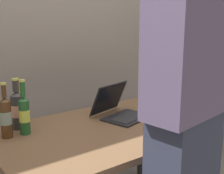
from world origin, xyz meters
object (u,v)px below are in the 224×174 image
beer_bottle_amber (19,108)px  beer_bottle_dark (6,116)px  beer_bottle_brown (24,114)px  laptop (120,109)px  person_figure (186,116)px  beer_bottle_green (17,109)px

beer_bottle_amber → beer_bottle_dark: bearing=-126.3°
beer_bottle_brown → beer_bottle_amber: size_ratio=1.08×
beer_bottle_amber → laptop: bearing=-23.9°
laptop → beer_bottle_amber: bearing=156.1°
beer_bottle_amber → person_figure: person_figure is taller
beer_bottle_brown → person_figure: bearing=-61.6°
beer_bottle_green → person_figure: person_figure is taller
laptop → beer_bottle_dark: bearing=173.3°
laptop → beer_bottle_brown: beer_bottle_brown is taller
laptop → person_figure: person_figure is taller
laptop → beer_bottle_brown: size_ratio=1.21×
beer_bottle_dark → beer_bottle_brown: (0.10, -0.01, -0.00)m
beer_bottle_green → beer_bottle_amber: beer_bottle_green is taller
laptop → person_figure: (-0.20, -0.73, 0.18)m
person_figure → beer_bottle_dark: bearing=123.3°
laptop → beer_bottle_amber: size_ratio=1.31×
beer_bottle_brown → beer_bottle_green: bearing=92.5°
beer_bottle_green → beer_bottle_amber: bearing=65.3°
beer_bottle_green → beer_bottle_amber: size_ratio=1.05×
beer_bottle_dark → beer_bottle_brown: size_ratio=0.98×
beer_bottle_amber → beer_bottle_brown: bearing=-99.5°
beer_bottle_green → laptop: bearing=-16.3°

